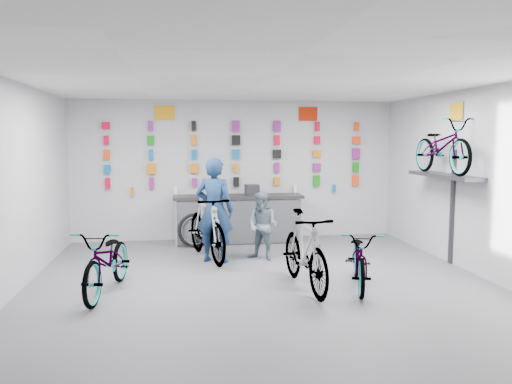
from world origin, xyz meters
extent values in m
plane|color=#4F4F54|center=(0.00, 0.00, 0.00)|extent=(8.00, 8.00, 0.00)
plane|color=white|center=(0.00, 0.00, 3.00)|extent=(8.00, 8.00, 0.00)
plane|color=#BCBCBF|center=(0.00, 4.00, 1.50)|extent=(7.00, 0.00, 7.00)
plane|color=#BCBCBF|center=(0.00, -4.00, 1.50)|extent=(7.00, 0.00, 7.00)
plane|color=#BCBCBF|center=(3.50, 0.00, 1.50)|extent=(0.00, 8.00, 8.00)
cube|color=black|center=(0.00, 3.55, 0.45)|extent=(2.60, 0.60, 0.90)
cube|color=silver|center=(0.00, 3.25, 0.48)|extent=(2.60, 0.02, 0.90)
cube|color=silver|center=(-1.30, 3.25, 0.48)|extent=(0.04, 0.04, 0.96)
cube|color=silver|center=(1.30, 3.25, 0.48)|extent=(0.04, 0.04, 0.96)
cube|color=black|center=(0.00, 3.55, 0.97)|extent=(2.70, 0.66, 0.06)
cube|color=red|center=(-2.70, 3.93, 1.25)|extent=(0.09, 0.06, 0.23)
cube|color=#851C74|center=(-1.80, 3.93, 1.25)|extent=(0.09, 0.06, 0.24)
cube|color=#851C74|center=(-0.90, 3.93, 1.25)|extent=(0.11, 0.06, 0.17)
cube|color=black|center=(0.00, 3.93, 1.25)|extent=(0.12, 0.06, 0.21)
cube|color=orange|center=(0.90, 3.93, 1.25)|extent=(0.12, 0.06, 0.17)
cube|color=#10780D|center=(1.80, 3.93, 1.25)|extent=(0.14, 0.06, 0.24)
cube|color=#F94112|center=(2.70, 3.93, 1.25)|extent=(0.15, 0.06, 0.23)
cube|color=#085EA5|center=(-2.70, 3.93, 1.55)|extent=(0.13, 0.06, 0.18)
cube|color=orange|center=(-1.80, 3.93, 1.55)|extent=(0.18, 0.06, 0.22)
cube|color=orange|center=(-0.90, 3.93, 1.55)|extent=(0.17, 0.06, 0.20)
cube|color=orange|center=(0.00, 3.93, 1.55)|extent=(0.09, 0.06, 0.18)
cube|color=#851C74|center=(0.90, 3.93, 1.55)|extent=(0.10, 0.06, 0.22)
cube|color=#851C74|center=(1.80, 3.93, 1.55)|extent=(0.17, 0.06, 0.17)
cube|color=#10780D|center=(2.70, 3.93, 1.55)|extent=(0.13, 0.06, 0.22)
cube|color=#F94112|center=(-2.70, 3.93, 1.85)|extent=(0.12, 0.06, 0.20)
cube|color=#085EA5|center=(-1.80, 3.93, 1.85)|extent=(0.09, 0.06, 0.22)
cube|color=#085EA5|center=(-0.90, 3.93, 1.85)|extent=(0.12, 0.06, 0.19)
cube|color=#085EA5|center=(0.00, 3.93, 1.85)|extent=(0.15, 0.06, 0.20)
cube|color=black|center=(0.90, 3.93, 1.85)|extent=(0.18, 0.06, 0.19)
cube|color=orange|center=(1.80, 3.93, 1.85)|extent=(0.18, 0.06, 0.16)
cube|color=#851C74|center=(2.70, 3.93, 1.85)|extent=(0.17, 0.06, 0.24)
cube|color=red|center=(-2.70, 3.93, 2.15)|extent=(0.10, 0.06, 0.19)
cube|color=#10780D|center=(-1.80, 3.93, 2.15)|extent=(0.14, 0.06, 0.19)
cube|color=orange|center=(-0.90, 3.93, 2.15)|extent=(0.10, 0.06, 0.21)
cube|color=black|center=(0.00, 3.93, 2.15)|extent=(0.18, 0.06, 0.21)
cube|color=red|center=(0.90, 3.93, 2.15)|extent=(0.11, 0.06, 0.22)
cube|color=red|center=(1.80, 3.93, 2.15)|extent=(0.13, 0.06, 0.17)
cube|color=#F94112|center=(2.70, 3.93, 2.15)|extent=(0.18, 0.06, 0.16)
cube|color=red|center=(-2.70, 3.93, 2.45)|extent=(0.16, 0.06, 0.15)
cube|color=#851C74|center=(-1.80, 3.93, 2.45)|extent=(0.09, 0.06, 0.21)
cube|color=black|center=(-0.90, 3.93, 2.45)|extent=(0.09, 0.06, 0.22)
cube|color=#851C74|center=(0.00, 3.93, 2.45)|extent=(0.15, 0.06, 0.24)
cube|color=#851C74|center=(0.90, 3.93, 2.45)|extent=(0.15, 0.06, 0.23)
cube|color=red|center=(1.80, 3.93, 2.45)|extent=(0.09, 0.06, 0.21)
cube|color=#F94112|center=(2.70, 3.93, 2.45)|extent=(0.10, 0.06, 0.19)
cylinder|color=orange|center=(-2.20, 3.91, 1.08)|extent=(0.07, 0.07, 0.16)
cylinder|color=white|center=(-1.30, 3.91, 1.08)|extent=(0.07, 0.07, 0.16)
cylinder|color=black|center=(0.40, 3.91, 1.08)|extent=(0.07, 0.07, 0.16)
cylinder|color=white|center=(1.30, 3.91, 1.08)|extent=(0.07, 0.07, 0.16)
cylinder|color=#085EA5|center=(2.20, 3.91, 1.08)|extent=(0.07, 0.07, 0.16)
cube|color=#333338|center=(3.30, 1.20, 1.55)|extent=(0.38, 1.90, 0.06)
cube|color=#333338|center=(3.48, 1.20, 1.00)|extent=(0.04, 0.10, 2.00)
cube|color=orange|center=(-1.50, 3.98, 2.72)|extent=(0.42, 0.02, 0.30)
cube|color=#B42106|center=(1.60, 3.98, 2.72)|extent=(0.42, 0.02, 0.30)
cube|color=orange|center=(3.48, 1.20, 2.65)|extent=(0.02, 0.40, 0.30)
imported|color=gray|center=(-2.22, 0.32, 0.48)|extent=(0.94, 1.91, 0.96)
imported|color=gray|center=(0.58, 0.13, 0.57)|extent=(0.69, 1.93, 1.14)
imported|color=gray|center=(1.40, 0.09, 0.44)|extent=(1.02, 1.77, 0.88)
imported|color=gray|center=(-0.74, 2.14, 0.60)|extent=(1.05, 2.08, 1.20)
imported|color=gray|center=(3.25, 1.20, 2.05)|extent=(0.63, 1.80, 0.95)
imported|color=navy|center=(-0.60, 1.93, 0.93)|extent=(0.80, 0.68, 1.86)
imported|color=slate|center=(0.26, 1.97, 0.62)|extent=(0.76, 0.74, 1.23)
torus|color=black|center=(-0.92, 3.17, 0.34)|extent=(0.71, 0.21, 0.70)
torus|color=silver|center=(-0.92, 3.17, 0.34)|extent=(0.58, 0.14, 0.57)
cube|color=black|center=(0.29, 3.55, 1.11)|extent=(0.29, 0.31, 0.22)
camera|label=1|loc=(-1.18, -6.78, 2.19)|focal=35.00mm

